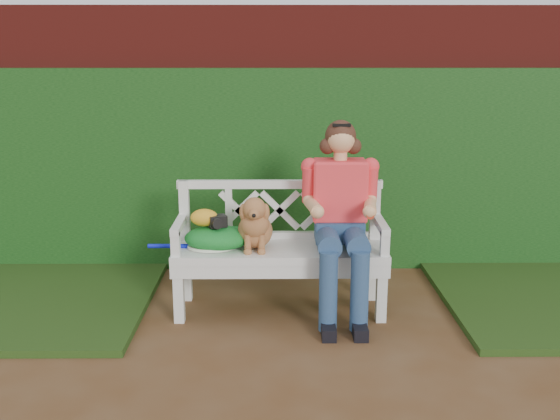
{
  "coord_description": "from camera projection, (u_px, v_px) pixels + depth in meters",
  "views": [
    {
      "loc": [
        -0.16,
        -3.79,
        1.84
      ],
      "look_at": [
        -0.13,
        0.67,
        0.75
      ],
      "focal_mm": 42.0,
      "sensor_mm": 36.0,
      "label": 1
    }
  ],
  "objects": [
    {
      "name": "ground",
      "position": [
        301.0,
        350.0,
        4.12
      ],
      "size": [
        60.0,
        60.0,
        0.0
      ],
      "primitive_type": "plane",
      "color": "#512F16"
    },
    {
      "name": "camera_item",
      "position": [
        217.0,
        221.0,
        4.57
      ],
      "size": [
        0.15,
        0.13,
        0.08
      ],
      "primitive_type": "cube",
      "rotation": [
        0.0,
        0.0,
        0.38
      ],
      "color": "black",
      "rests_on": "green_bag"
    },
    {
      "name": "green_bag",
      "position": [
        217.0,
        237.0,
        4.61
      ],
      "size": [
        0.47,
        0.36,
        0.16
      ],
      "primitive_type": null,
      "rotation": [
        0.0,
        0.0,
        0.0
      ],
      "color": "#328336",
      "rests_on": "garden_bench"
    },
    {
      "name": "dog",
      "position": [
        255.0,
        222.0,
        4.56
      ],
      "size": [
        0.28,
        0.37,
        0.4
      ],
      "primitive_type": null,
      "rotation": [
        0.0,
        0.0,
        -0.04
      ],
      "color": "olive",
      "rests_on": "garden_bench"
    },
    {
      "name": "seated_woman",
      "position": [
        340.0,
        222.0,
        4.59
      ],
      "size": [
        0.81,
        0.91,
        1.34
      ],
      "primitive_type": null,
      "rotation": [
        0.0,
        0.0,
        0.38
      ],
      "color": "red",
      "rests_on": "ground"
    },
    {
      "name": "tennis_racket",
      "position": [
        207.0,
        246.0,
        4.62
      ],
      "size": [
        0.66,
        0.31,
        0.03
      ],
      "primitive_type": null,
      "rotation": [
        0.0,
        0.0,
        -0.06
      ],
      "color": "white",
      "rests_on": "garden_bench"
    },
    {
      "name": "baseball_glove",
      "position": [
        204.0,
        218.0,
        4.58
      ],
      "size": [
        0.23,
        0.19,
        0.12
      ],
      "primitive_type": "ellipsoid",
      "rotation": [
        0.0,
        0.0,
        -0.28
      ],
      "color": "gold",
      "rests_on": "green_bag"
    },
    {
      "name": "brick_wall",
      "position": [
        294.0,
        138.0,
        5.71
      ],
      "size": [
        10.0,
        0.3,
        2.2
      ],
      "primitive_type": "cube",
      "color": "maroon",
      "rests_on": "ground"
    },
    {
      "name": "garden_bench",
      "position": [
        280.0,
        279.0,
        4.71
      ],
      "size": [
        1.6,
        0.66,
        0.48
      ],
      "primitive_type": null,
      "rotation": [
        0.0,
        0.0,
        -0.04
      ],
      "color": "white",
      "rests_on": "ground"
    },
    {
      "name": "ivy_hedge",
      "position": [
        294.0,
        170.0,
        5.55
      ],
      "size": [
        10.0,
        0.18,
        1.7
      ],
      "primitive_type": "cube",
      "color": "#25571C",
      "rests_on": "ground"
    }
  ]
}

